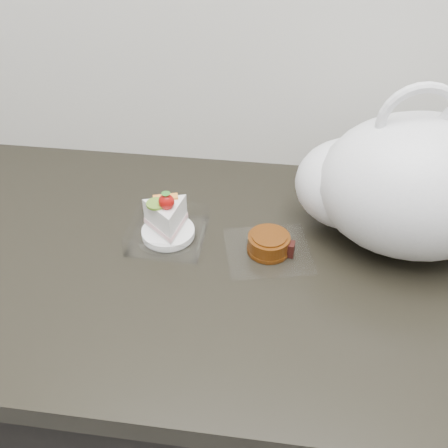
% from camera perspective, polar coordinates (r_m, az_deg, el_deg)
% --- Properties ---
extents(counter, '(2.04, 0.64, 0.90)m').
position_cam_1_polar(counter, '(1.20, 2.30, -19.94)').
color(counter, black).
rests_on(counter, ground).
extents(cake_tray, '(0.13, 0.13, 0.10)m').
position_cam_1_polar(cake_tray, '(0.88, -6.47, -0.10)').
color(cake_tray, white).
rests_on(cake_tray, counter).
extents(mooncake_wrap, '(0.17, 0.16, 0.03)m').
position_cam_1_polar(mooncake_wrap, '(0.86, 5.21, -2.39)').
color(mooncake_wrap, white).
rests_on(mooncake_wrap, counter).
extents(plastic_bag, '(0.38, 0.28, 0.29)m').
position_cam_1_polar(plastic_bag, '(0.87, 19.78, 4.24)').
color(plastic_bag, white).
rests_on(plastic_bag, counter).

